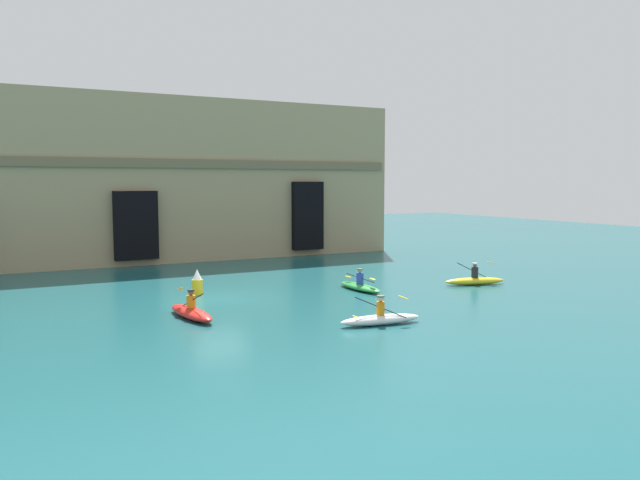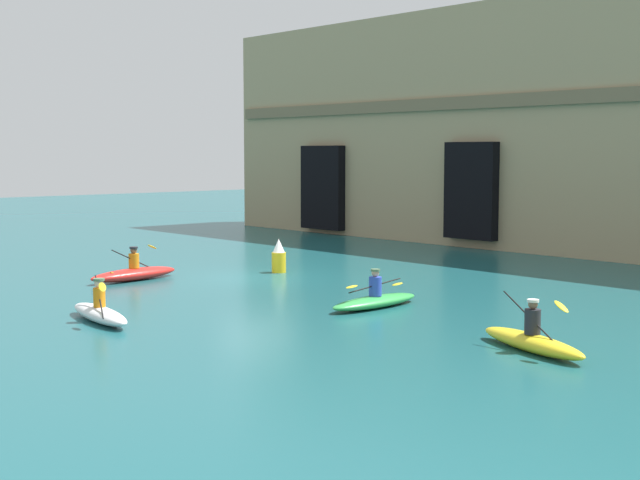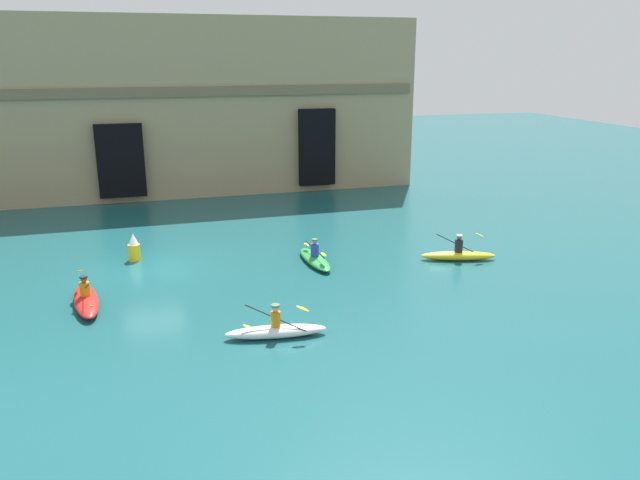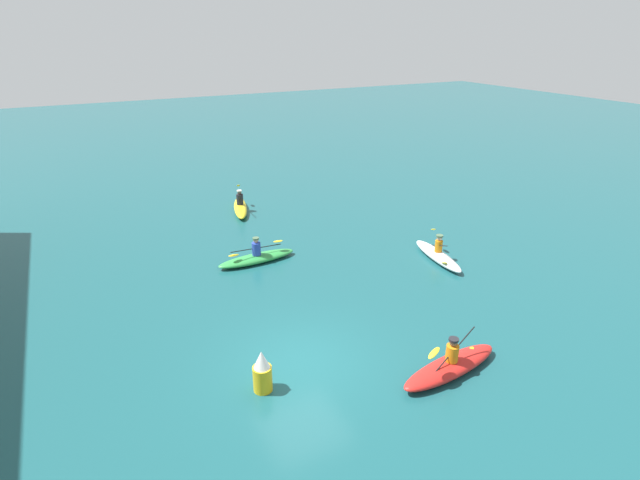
{
  "view_description": "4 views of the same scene",
  "coord_description": "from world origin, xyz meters",
  "px_view_note": "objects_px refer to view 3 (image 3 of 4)",
  "views": [
    {
      "loc": [
        -9.3,
        -27.33,
        5.39
      ],
      "look_at": [
        5.27,
        0.03,
        2.49
      ],
      "focal_mm": 35.0,
      "sensor_mm": 36.0,
      "label": 1
    },
    {
      "loc": [
        24.19,
        -18.84,
        4.33
      ],
      "look_at": [
        6.67,
        -3.1,
        2.02
      ],
      "focal_mm": 50.0,
      "sensor_mm": 36.0,
      "label": 2
    },
    {
      "loc": [
        -0.31,
        -25.91,
        8.72
      ],
      "look_at": [
        6.87,
        -1.99,
        1.27
      ],
      "focal_mm": 35.0,
      "sensor_mm": 36.0,
      "label": 3
    },
    {
      "loc": [
        -10.86,
        5.0,
        8.98
      ],
      "look_at": [
        5.49,
        -3.43,
        1.08
      ],
      "focal_mm": 28.0,
      "sensor_mm": 36.0,
      "label": 4
    }
  ],
  "objects_px": {
    "marker_buoy": "(134,248)",
    "kayak_yellow": "(458,255)",
    "kayak_white": "(276,330)",
    "kayak_green": "(315,258)",
    "kayak_red": "(86,300)"
  },
  "relations": [
    {
      "from": "kayak_yellow",
      "to": "kayak_red",
      "type": "xyz_separation_m",
      "value": [
        -15.44,
        -0.87,
        -0.0
      ]
    },
    {
      "from": "kayak_white",
      "to": "kayak_yellow",
      "type": "height_order",
      "value": "kayak_yellow"
    },
    {
      "from": "kayak_white",
      "to": "marker_buoy",
      "type": "distance_m",
      "value": 10.33
    },
    {
      "from": "kayak_white",
      "to": "kayak_yellow",
      "type": "bearing_deg",
      "value": -143.09
    },
    {
      "from": "marker_buoy",
      "to": "kayak_yellow",
      "type": "bearing_deg",
      "value": -16.52
    },
    {
      "from": "kayak_white",
      "to": "kayak_green",
      "type": "relative_size",
      "value": 0.99
    },
    {
      "from": "kayak_white",
      "to": "kayak_green",
      "type": "distance_m",
      "value": 7.51
    },
    {
      "from": "marker_buoy",
      "to": "kayak_red",
      "type": "bearing_deg",
      "value": -109.52
    },
    {
      "from": "kayak_green",
      "to": "marker_buoy",
      "type": "bearing_deg",
      "value": 68.0
    },
    {
      "from": "kayak_white",
      "to": "marker_buoy",
      "type": "height_order",
      "value": "marker_buoy"
    },
    {
      "from": "kayak_white",
      "to": "marker_buoy",
      "type": "xyz_separation_m",
      "value": [
        -4.24,
        9.42,
        0.33
      ]
    },
    {
      "from": "kayak_yellow",
      "to": "marker_buoy",
      "type": "relative_size",
      "value": 2.72
    },
    {
      "from": "kayak_green",
      "to": "kayak_red",
      "type": "distance_m",
      "value": 9.53
    },
    {
      "from": "kayak_red",
      "to": "marker_buoy",
      "type": "height_order",
      "value": "marker_buoy"
    },
    {
      "from": "kayak_yellow",
      "to": "kayak_red",
      "type": "relative_size",
      "value": 0.94
    }
  ]
}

